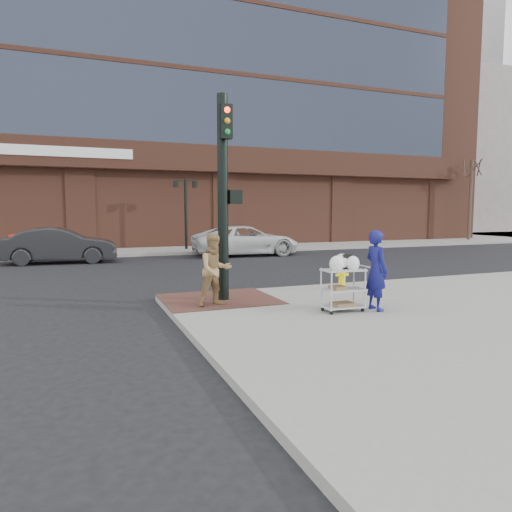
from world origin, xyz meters
name	(u,v)px	position (x,y,z in m)	size (l,w,h in m)	color
ground	(254,310)	(0.00, 0.00, 0.00)	(220.00, 220.00, 0.00)	black
sidewalk_far	(255,234)	(12.50, 32.00, 0.07)	(65.00, 36.00, 0.15)	gray
brick_curb_ramp	(219,299)	(-0.60, 0.90, 0.16)	(2.80, 2.40, 0.01)	#4A2E22
bank_building	(179,76)	(5.00, 31.00, 14.15)	(42.00, 26.00, 28.00)	brown
filler_block	(434,160)	(40.00, 38.00, 9.00)	(14.00, 20.00, 18.00)	slate
bare_tree_a	(472,158)	(24.00, 16.50, 6.27)	(1.80, 1.80, 7.20)	#382B21
lamp_post	(186,206)	(2.00, 16.00, 2.62)	(1.32, 0.22, 4.00)	black
traffic_signal_pole	(224,192)	(-0.48, 0.77, 2.83)	(0.61, 0.51, 5.00)	black
woman_blue	(376,270)	(2.31, -1.57, 1.05)	(0.65, 0.43, 1.79)	navy
pedestrian_tan	(215,270)	(-0.90, 0.16, 0.99)	(0.82, 0.64, 1.69)	#9C7949
sedan_dark	(60,245)	(-4.58, 12.30, 0.80)	(1.70, 4.87, 1.60)	black
minivan_white	(246,241)	(4.42, 12.56, 0.79)	(2.61, 5.65, 1.57)	silver
utility_cart	(343,286)	(1.55, -1.42, 0.72)	(0.93, 0.55, 1.26)	#B3B2B8
fire_hydrant	(342,275)	(2.98, 0.89, 0.57)	(0.38, 0.27, 0.82)	yellow
newsbox_red	(16,245)	(-6.71, 15.24, 0.67)	(0.44, 0.40, 1.04)	red
newsbox_blue	(47,245)	(-5.29, 14.90, 0.68)	(0.44, 0.40, 1.06)	#1B21B3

